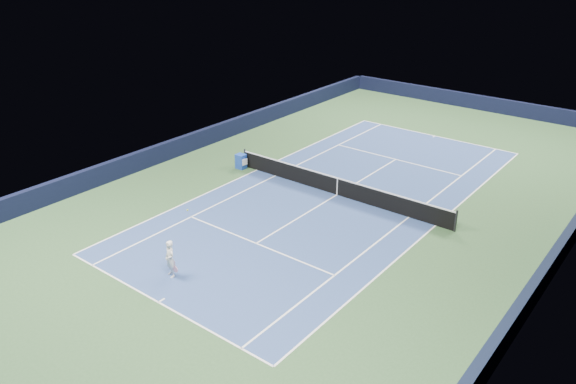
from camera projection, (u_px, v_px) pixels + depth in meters
The scene contains 19 objects.
ground at pixel (337, 195), 29.12m from camera, with size 40.00×40.00×0.00m, color #2C4B29.
wall_far at pixel (480, 103), 43.08m from camera, with size 22.00×0.35×1.10m, color black.
wall_right at pixel (560, 252), 22.83m from camera, with size 0.35×40.00×1.10m, color black.
wall_left at pixel (192, 142), 34.95m from camera, with size 0.35×40.00×1.10m, color black.
court_surface at pixel (337, 195), 29.12m from camera, with size 10.97×23.77×0.01m, color navy.
baseline_far at pixel (435, 136), 37.62m from camera, with size 10.97×0.08×0.00m, color white.
baseline_near at pixel (158, 302), 20.61m from camera, with size 10.97×0.08×0.00m, color white.
sideline_doubles_right at pixel (436, 225), 26.05m from camera, with size 0.08×23.77×0.00m, color white.
sideline_doubles_left at pixel (257, 170), 32.19m from camera, with size 0.08×23.77×0.00m, color white.
sideline_singles_right at pixel (409, 217), 26.81m from camera, with size 0.08×23.77×0.00m, color white.
sideline_singles_left at pixel (276, 176), 31.42m from camera, with size 0.08×23.77×0.00m, color white.
service_line_far at pixel (396, 159), 33.70m from camera, with size 8.23×0.08×0.00m, color white.
service_line_near at pixel (256, 243), 24.54m from camera, with size 8.23×0.08×0.00m, color white.
center_service_line at pixel (337, 195), 29.12m from camera, with size 0.08×12.80×0.00m, color white.
center_mark_far at pixel (434, 136), 37.52m from camera, with size 0.08×0.30×0.00m, color white.
center_mark_near at pixel (162, 300), 20.72m from camera, with size 0.08×0.30×0.00m, color white.
tennis_net at pixel (337, 186), 28.91m from camera, with size 12.90×0.10×1.07m.
sponsor_cube at pixel (241, 161), 32.27m from camera, with size 0.60×0.49×0.85m.
tennis_player at pixel (170, 259), 21.89m from camera, with size 0.78×1.29×2.58m.
Camera 1 is at (14.25, -22.36, 12.31)m, focal length 35.00 mm.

